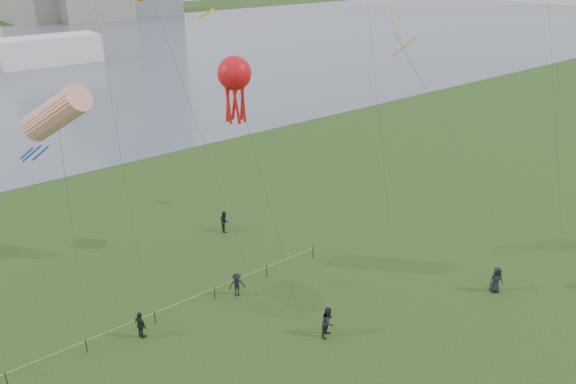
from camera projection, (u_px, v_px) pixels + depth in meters
pavilion_right at (49, 50)px, 102.94m from camera, size 18.00×7.00×5.00m
fence at (45, 361)px, 28.63m from camera, size 24.07×0.07×1.05m
spectator_a at (328, 322)px, 30.99m from camera, size 1.10×1.00×1.84m
spectator_b at (237, 285)px, 34.67m from camera, size 1.16×0.96×1.56m
spectator_c at (141, 325)px, 30.89m from camera, size 0.57×1.02×1.64m
spectator_d at (496, 280)px, 35.04m from camera, size 1.00×0.91×1.71m
spectator_g at (225, 221)px, 42.59m from camera, size 0.88×0.97×1.63m
kite_windsock at (56, 114)px, 31.01m from camera, size 4.17×5.58×13.33m
kite_octopus at (234, 75)px, 32.41m from camera, size 1.99×5.81×14.23m
kite_delta at (403, 42)px, 31.72m from camera, size 1.74×15.93×16.47m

